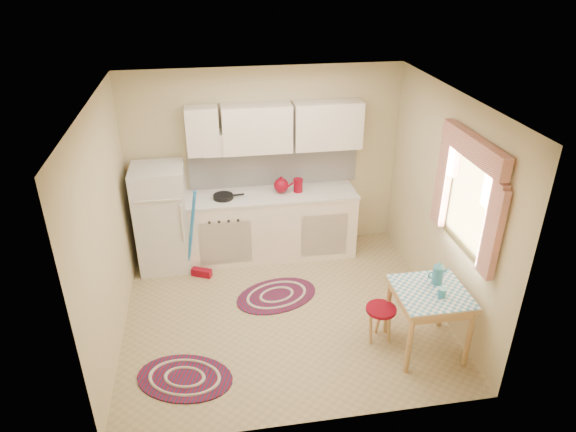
% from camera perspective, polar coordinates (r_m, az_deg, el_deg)
% --- Properties ---
extents(room_shell, '(3.64, 3.60, 2.52)m').
position_cam_1_polar(room_shell, '(5.50, 0.64, 4.37)').
color(room_shell, tan).
rests_on(room_shell, ground).
extents(fridge, '(0.65, 0.60, 1.40)m').
position_cam_1_polar(fridge, '(6.76, -13.80, -0.24)').
color(fridge, silver).
rests_on(fridge, ground).
extents(broom, '(0.30, 0.23, 1.20)m').
position_cam_1_polar(broom, '(6.47, -9.94, -2.16)').
color(broom, blue).
rests_on(broom, ground).
extents(base_cabinets, '(2.25, 0.60, 0.88)m').
position_cam_1_polar(base_cabinets, '(6.93, -1.94, -1.09)').
color(base_cabinets, white).
rests_on(base_cabinets, ground).
extents(countertop, '(2.27, 0.62, 0.04)m').
position_cam_1_polar(countertop, '(6.72, -2.00, 2.35)').
color(countertop, silver).
rests_on(countertop, base_cabinets).
extents(frying_pan, '(0.28, 0.28, 0.05)m').
position_cam_1_polar(frying_pan, '(6.62, -7.21, 2.15)').
color(frying_pan, black).
rests_on(frying_pan, countertop).
extents(red_kettle, '(0.22, 0.20, 0.21)m').
position_cam_1_polar(red_kettle, '(6.69, -0.77, 3.43)').
color(red_kettle, maroon).
rests_on(red_kettle, countertop).
extents(red_canister, '(0.14, 0.14, 0.16)m').
position_cam_1_polar(red_canister, '(6.73, 1.13, 3.34)').
color(red_canister, maroon).
rests_on(red_canister, countertop).
extents(table, '(0.72, 0.72, 0.72)m').
position_cam_1_polar(table, '(5.58, 15.18, -11.12)').
color(table, tan).
rests_on(table, ground).
extents(stool, '(0.40, 0.40, 0.42)m').
position_cam_1_polar(stool, '(5.67, 10.15, -11.71)').
color(stool, maroon).
rests_on(stool, ground).
extents(coffee_pot, '(0.14, 0.13, 0.27)m').
position_cam_1_polar(coffee_pot, '(5.43, 16.35, -6.07)').
color(coffee_pot, teal).
rests_on(coffee_pot, table).
extents(mug, '(0.10, 0.10, 0.10)m').
position_cam_1_polar(mug, '(5.29, 16.74, -8.18)').
color(mug, teal).
rests_on(mug, table).
extents(rug_center, '(1.17, 0.95, 0.02)m').
position_cam_1_polar(rug_center, '(6.33, -1.28, -8.82)').
color(rug_center, maroon).
rests_on(rug_center, ground).
extents(rug_left, '(1.11, 0.91, 0.02)m').
position_cam_1_polar(rug_left, '(5.39, -11.40, -17.23)').
color(rug_left, maroon).
rests_on(rug_left, ground).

